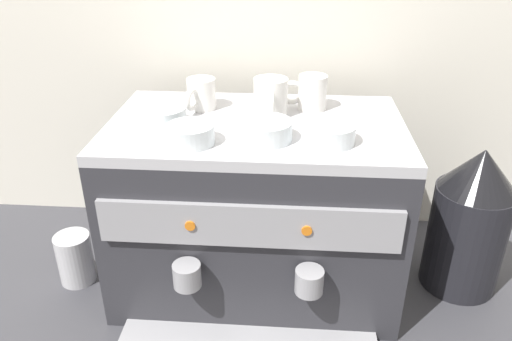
% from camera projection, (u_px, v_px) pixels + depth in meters
% --- Properties ---
extents(ground_plane, '(4.00, 4.00, 0.00)m').
position_uv_depth(ground_plane, '(256.00, 276.00, 1.24)').
color(ground_plane, '#38383D').
extents(tiled_backsplash_wall, '(2.80, 0.03, 1.02)m').
position_uv_depth(tiled_backsplash_wall, '(265.00, 44.00, 1.28)').
color(tiled_backsplash_wall, silver).
rests_on(tiled_backsplash_wall, ground_plane).
extents(espresso_machine, '(0.63, 0.49, 0.41)m').
position_uv_depth(espresso_machine, '(256.00, 207.00, 1.14)').
color(espresso_machine, '#2D2D33').
rests_on(espresso_machine, ground_plane).
extents(ceramic_cup_0, '(0.07, 0.12, 0.08)m').
position_uv_depth(ceramic_cup_0, '(271.00, 98.00, 1.07)').
color(ceramic_cup_0, white).
rests_on(ceramic_cup_0, espresso_machine).
extents(ceramic_cup_1, '(0.10, 0.06, 0.08)m').
position_uv_depth(ceramic_cup_1, '(311.00, 92.00, 1.11)').
color(ceramic_cup_1, white).
rests_on(ceramic_cup_1, espresso_machine).
extents(ceramic_cup_2, '(0.06, 0.10, 0.07)m').
position_uv_depth(ceramic_cup_2, '(201.00, 94.00, 1.11)').
color(ceramic_cup_2, white).
rests_on(ceramic_cup_2, espresso_machine).
extents(ceramic_bowl_0, '(0.10, 0.10, 0.04)m').
position_uv_depth(ceramic_bowl_0, '(162.00, 117.00, 1.03)').
color(ceramic_bowl_0, silver).
rests_on(ceramic_bowl_0, espresso_machine).
extents(ceramic_bowl_1, '(0.11, 0.11, 0.04)m').
position_uv_depth(ceramic_bowl_1, '(265.00, 131.00, 0.96)').
color(ceramic_bowl_1, silver).
rests_on(ceramic_bowl_1, espresso_machine).
extents(ceramic_bowl_2, '(0.09, 0.09, 0.04)m').
position_uv_depth(ceramic_bowl_2, '(191.00, 135.00, 0.95)').
color(ceramic_bowl_2, silver).
rests_on(ceramic_bowl_2, espresso_machine).
extents(ceramic_bowl_3, '(0.10, 0.10, 0.04)m').
position_uv_depth(ceramic_bowl_3, '(330.00, 134.00, 0.95)').
color(ceramic_bowl_3, silver).
rests_on(ceramic_bowl_3, espresso_machine).
extents(coffee_grinder, '(0.18, 0.18, 0.36)m').
position_uv_depth(coffee_grinder, '(469.00, 221.00, 1.14)').
color(coffee_grinder, black).
rests_on(coffee_grinder, ground_plane).
extents(milk_pitcher, '(0.08, 0.08, 0.13)m').
position_uv_depth(milk_pitcher, '(75.00, 258.00, 1.20)').
color(milk_pitcher, '#B7B7BC').
rests_on(milk_pitcher, ground_plane).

